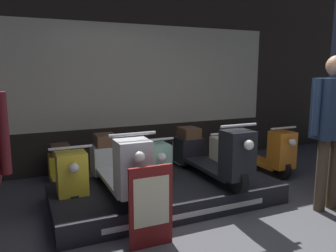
% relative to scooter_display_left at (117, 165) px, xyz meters
% --- Properties ---
extents(ground_plane, '(30.00, 30.00, 0.00)m').
position_rel_scooter_display_left_xyz_m(ground_plane, '(0.93, -1.34, -0.57)').
color(ground_plane, '#4C4C51').
extents(shop_wall_back, '(8.88, 0.09, 3.20)m').
position_rel_scooter_display_left_xyz_m(shop_wall_back, '(0.93, 1.78, 1.03)').
color(shop_wall_back, '#28231E').
rests_on(shop_wall_back, ground_plane).
extents(display_platform, '(2.77, 1.30, 0.24)m').
position_rel_scooter_display_left_xyz_m(display_platform, '(0.62, 0.00, -0.45)').
color(display_platform, black).
rests_on(display_platform, ground_plane).
extents(scooter_display_left, '(0.47, 1.63, 0.81)m').
position_rel_scooter_display_left_xyz_m(scooter_display_left, '(0.00, 0.00, 0.00)').
color(scooter_display_left, black).
rests_on(scooter_display_left, display_platform).
extents(scooter_display_right, '(0.47, 1.63, 0.81)m').
position_rel_scooter_display_left_xyz_m(scooter_display_right, '(1.25, 0.00, 0.00)').
color(scooter_display_right, black).
rests_on(scooter_display_right, display_platform).
extents(scooter_backrow_0, '(0.47, 1.63, 0.81)m').
position_rel_scooter_display_left_xyz_m(scooter_backrow_0, '(-0.49, 0.73, -0.24)').
color(scooter_backrow_0, black).
rests_on(scooter_backrow_0, ground_plane).
extents(scooter_backrow_1, '(0.47, 1.63, 0.81)m').
position_rel_scooter_display_left_xyz_m(scooter_backrow_1, '(0.54, 0.73, -0.24)').
color(scooter_backrow_1, black).
rests_on(scooter_backrow_1, ground_plane).
extents(scooter_backrow_2, '(0.47, 1.63, 0.81)m').
position_rel_scooter_display_left_xyz_m(scooter_backrow_2, '(1.57, 0.73, -0.24)').
color(scooter_backrow_2, black).
rests_on(scooter_backrow_2, ground_plane).
extents(scooter_backrow_3, '(0.47, 1.63, 0.81)m').
position_rel_scooter_display_left_xyz_m(scooter_backrow_3, '(2.60, 0.73, -0.24)').
color(scooter_backrow_3, black).
rests_on(scooter_backrow_3, ground_plane).
extents(person_right_browsing, '(0.61, 0.25, 1.82)m').
position_rel_scooter_display_left_xyz_m(person_right_browsing, '(2.29, -0.95, 0.52)').
color(person_right_browsing, '#473828').
rests_on(person_right_browsing, ground_plane).
extents(price_sign_board, '(0.42, 0.04, 0.79)m').
position_rel_scooter_display_left_xyz_m(price_sign_board, '(0.07, -0.90, -0.17)').
color(price_sign_board, maroon).
rests_on(price_sign_board, ground_plane).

